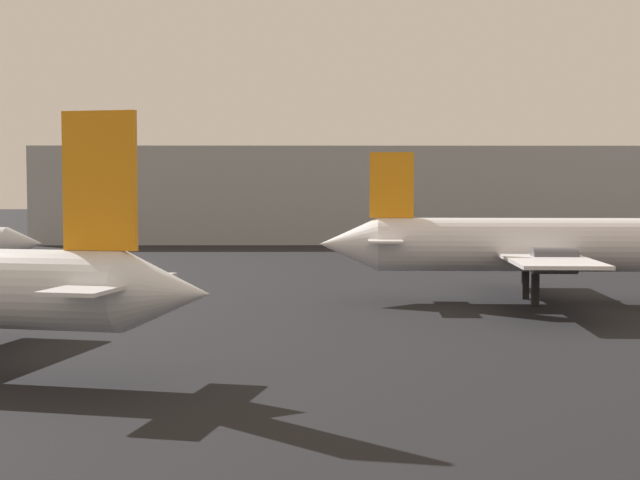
% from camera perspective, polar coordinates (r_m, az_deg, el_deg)
% --- Properties ---
extents(airplane_distant, '(30.47, 23.40, 9.98)m').
position_cam_1_polar(airplane_distant, '(62.68, 13.74, -0.31)').
color(airplane_distant, white).
rests_on(airplane_distant, ground_plane).
extents(terminal_building, '(98.34, 22.18, 13.02)m').
position_cam_1_polar(terminal_building, '(131.86, 4.72, 2.81)').
color(terminal_building, '#999EA3').
rests_on(terminal_building, ground_plane).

